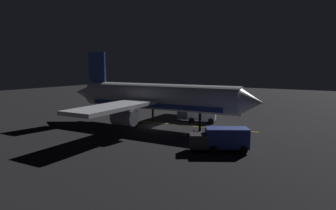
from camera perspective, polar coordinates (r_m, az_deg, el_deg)
ground_plane at (r=45.33m, az=-2.15°, el=-4.34°), size 180.00×180.00×0.20m
apron_guide_stripe at (r=45.69m, az=4.02°, el=-4.12°), size 2.75×21.73×0.01m
airliner at (r=44.90m, az=-2.81°, el=1.46°), size 32.26×33.56×11.81m
baggage_truck at (r=32.29m, az=10.65°, el=-6.76°), size 5.03×6.56×2.64m
catering_truck at (r=48.74m, az=6.02°, el=-1.98°), size 3.84×6.73×2.25m
ground_crew_worker at (r=38.29m, az=13.72°, el=-5.28°), size 0.40×0.40×1.74m
traffic_cone_near_left at (r=38.95m, az=3.28°, el=-5.81°), size 0.50×0.50×0.55m
traffic_cone_near_right at (r=41.04m, az=5.21°, el=-5.14°), size 0.50×0.50×0.55m
traffic_cone_under_wing at (r=34.58m, az=8.55°, el=-7.62°), size 0.50×0.50×0.55m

